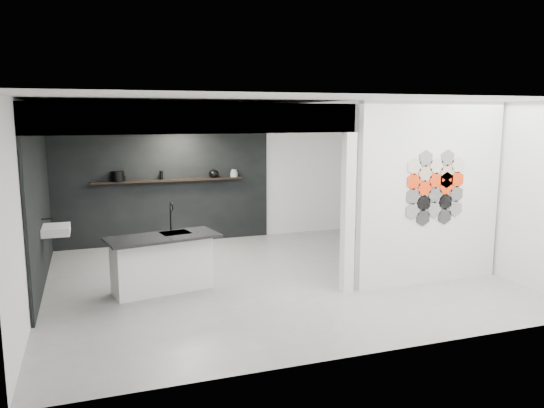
{
  "coord_description": "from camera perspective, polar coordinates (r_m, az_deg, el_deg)",
  "views": [
    {
      "loc": [
        -2.72,
        -7.81,
        2.58
      ],
      "look_at": [
        0.1,
        0.3,
        1.15
      ],
      "focal_mm": 35.0,
      "sensor_mm": 36.0,
      "label": 1
    }
  ],
  "objects": [
    {
      "name": "floor",
      "position": [
        8.66,
        0.03,
        -7.9
      ],
      "size": [
        7.0,
        6.0,
        0.01
      ],
      "primitive_type": "cube",
      "color": "gray"
    },
    {
      "name": "bulkhead",
      "position": [
        8.92,
        -10.15,
        9.12
      ],
      "size": [
        4.4,
        4.0,
        0.4
      ],
      "primitive_type": "cube",
      "color": "silver",
      "rests_on": "corner_column"
    },
    {
      "name": "utensil_cup",
      "position": [
        10.76,
        -15.71,
        2.67
      ],
      "size": [
        0.1,
        0.1,
        0.11
      ],
      "primitive_type": "cylinder",
      "rotation": [
        0.0,
        0.0,
        0.21
      ],
      "color": "black",
      "rests_on": "display_shelf"
    },
    {
      "name": "hex_tile_cluster",
      "position": [
        8.43,
        17.21,
        1.71
      ],
      "size": [
        1.04,
        0.02,
        1.16
      ],
      "color": "silver",
      "rests_on": "partition_panel"
    },
    {
      "name": "fascia_beam",
      "position": [
        7.03,
        -7.62,
        9.13
      ],
      "size": [
        4.4,
        0.16,
        0.4
      ],
      "primitive_type": "cube",
      "color": "silver",
      "rests_on": "corner_column"
    },
    {
      "name": "glass_vase",
      "position": [
        11.11,
        -4.12,
        3.33
      ],
      "size": [
        0.13,
        0.13,
        0.16
      ],
      "primitive_type": "cylinder",
      "rotation": [
        0.0,
        0.0,
        0.13
      ],
      "color": "gray",
      "rests_on": "display_shelf"
    },
    {
      "name": "corner_column",
      "position": [
        7.8,
        8.16,
        -1.01
      ],
      "size": [
        0.16,
        0.16,
        2.35
      ],
      "primitive_type": "cube",
      "color": "silver",
      "rests_on": "floor"
    },
    {
      "name": "bay_clad_left",
      "position": [
        8.95,
        -23.73,
        -0.38
      ],
      "size": [
        0.04,
        4.0,
        2.35
      ],
      "primitive_type": "cube",
      "color": "black",
      "rests_on": "floor"
    },
    {
      "name": "stockpot",
      "position": [
        10.75,
        -16.26,
        2.89
      ],
      "size": [
        0.27,
        0.27,
        0.2
      ],
      "primitive_type": "cylinder",
      "rotation": [
        0.0,
        0.0,
        -0.11
      ],
      "color": "black",
      "rests_on": "display_shelf"
    },
    {
      "name": "bay_clad_back",
      "position": [
        10.96,
        -11.59,
        1.9
      ],
      "size": [
        4.4,
        0.04,
        2.35
      ],
      "primitive_type": "cube",
      "color": "black",
      "rests_on": "floor"
    },
    {
      "name": "kitchen_island",
      "position": [
        8.07,
        -11.73,
        -6.15
      ],
      "size": [
        1.71,
        1.0,
        1.3
      ],
      "rotation": [
        0.0,
        0.0,
        0.19
      ],
      "color": "silver",
      "rests_on": "floor"
    },
    {
      "name": "wall_basin",
      "position": [
        8.79,
        -22.2,
        -2.6
      ],
      "size": [
        0.4,
        0.6,
        0.12
      ],
      "primitive_type": "cube",
      "color": "silver",
      "rests_on": "bay_clad_left"
    },
    {
      "name": "glass_bowl",
      "position": [
        11.12,
        -4.12,
        3.21
      ],
      "size": [
        0.18,
        0.18,
        0.11
      ],
      "primitive_type": "cylinder",
      "rotation": [
        0.0,
        0.0,
        -0.21
      ],
      "color": "gray",
      "rests_on": "display_shelf"
    },
    {
      "name": "display_shelf",
      "position": [
        10.85,
        -11.01,
        2.51
      ],
      "size": [
        3.0,
        0.15,
        0.04
      ],
      "primitive_type": "cube",
      "color": "black",
      "rests_on": "bay_clad_back"
    },
    {
      "name": "partition_panel",
      "position": [
        8.5,
        16.65,
        1.08
      ],
      "size": [
        2.45,
        0.15,
        2.8
      ],
      "primitive_type": "cube",
      "color": "silver",
      "rests_on": "floor"
    },
    {
      "name": "kettle",
      "position": [
        11.01,
        -6.3,
        3.28
      ],
      "size": [
        0.23,
        0.23,
        0.17
      ],
      "primitive_type": "ellipsoid",
      "rotation": [
        0.0,
        0.0,
        -0.15
      ],
      "color": "black",
      "rests_on": "display_shelf"
    },
    {
      "name": "bottle_dark",
      "position": [
        10.82,
        -11.83,
        3.04
      ],
      "size": [
        0.08,
        0.08,
        0.18
      ],
      "primitive_type": "cylinder",
      "rotation": [
        0.0,
        0.0,
        -0.25
      ],
      "color": "black",
      "rests_on": "display_shelf"
    }
  ]
}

